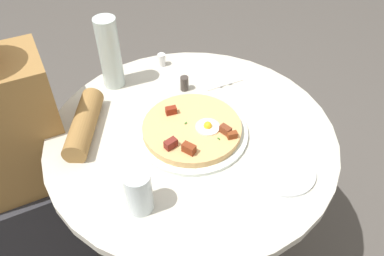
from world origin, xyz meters
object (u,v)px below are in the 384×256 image
at_px(dining_table, 191,167).
at_px(pepper_shaker, 184,83).
at_px(pizza_plate, 193,132).
at_px(knife, 210,72).
at_px(fork, 218,70).
at_px(bread_plate, 283,171).
at_px(water_bottle, 110,53).
at_px(salt_shaker, 162,60).
at_px(water_glass, 139,192).
at_px(person_seated, 17,171).
at_px(breakfast_pizza, 193,128).

xyz_separation_m(dining_table, pepper_shaker, (0.07, 0.20, 0.19)).
bearing_deg(pizza_plate, knife, 52.47).
relative_size(fork, pepper_shaker, 3.52).
bearing_deg(bread_plate, water_bottle, 116.52).
height_order(dining_table, pizza_plate, pizza_plate).
bearing_deg(salt_shaker, water_glass, -117.91).
xyz_separation_m(water_bottle, salt_shaker, (0.19, 0.03, -0.10)).
height_order(knife, pepper_shaker, pepper_shaker).
xyz_separation_m(salt_shaker, pepper_shaker, (0.01, -0.17, 0.00)).
relative_size(water_glass, salt_shaker, 2.70).
bearing_deg(knife, person_seated, 88.20).
relative_size(fork, water_glass, 1.44).
xyz_separation_m(bread_plate, pepper_shaker, (-0.09, 0.45, 0.02)).
bearing_deg(water_bottle, pepper_shaker, -33.69).
bearing_deg(pepper_shaker, dining_table, -109.86).
bearing_deg(pepper_shaker, person_seated, 172.83).
height_order(breakfast_pizza, fork, breakfast_pizza).
xyz_separation_m(pizza_plate, water_bottle, (-0.14, 0.34, 0.12)).
height_order(fork, pepper_shaker, pepper_shaker).
distance_m(dining_table, bread_plate, 0.34).
relative_size(water_bottle, salt_shaker, 5.40).
height_order(water_bottle, salt_shaker, water_bottle).
bearing_deg(bread_plate, knife, 86.32).
xyz_separation_m(person_seated, pepper_shaker, (0.60, -0.08, 0.22)).
bearing_deg(pizza_plate, water_bottle, 111.75).
height_order(person_seated, fork, person_seated).
bearing_deg(knife, salt_shaker, 46.99).
height_order(pizza_plate, fork, pizza_plate).
xyz_separation_m(knife, salt_shaker, (-0.13, 0.13, 0.02)).
xyz_separation_m(fork, water_bottle, (-0.36, 0.10, 0.12)).
xyz_separation_m(breakfast_pizza, water_bottle, (-0.14, 0.34, 0.10)).
bearing_deg(dining_table, pepper_shaker, 70.14).
relative_size(bread_plate, pepper_shaker, 3.44).
xyz_separation_m(bread_plate, fork, (0.07, 0.49, 0.00)).
relative_size(dining_table, pepper_shaker, 17.24).
bearing_deg(bread_plate, breakfast_pizza, 122.81).
height_order(bread_plate, salt_shaker, salt_shaker).
height_order(person_seated, pizza_plate, person_seated).
distance_m(dining_table, water_bottle, 0.46).
relative_size(person_seated, fork, 6.31).
height_order(dining_table, water_bottle, water_bottle).
bearing_deg(salt_shaker, breakfast_pizza, -98.51).
distance_m(breakfast_pizza, salt_shaker, 0.38).
distance_m(person_seated, breakfast_pizza, 0.64).
relative_size(bread_plate, fork, 0.98).
distance_m(pizza_plate, fork, 0.33).
distance_m(pizza_plate, knife, 0.31).
xyz_separation_m(person_seated, fork, (0.76, -0.04, 0.20)).
relative_size(pizza_plate, pepper_shaker, 6.63).
bearing_deg(water_glass, fork, 42.61).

